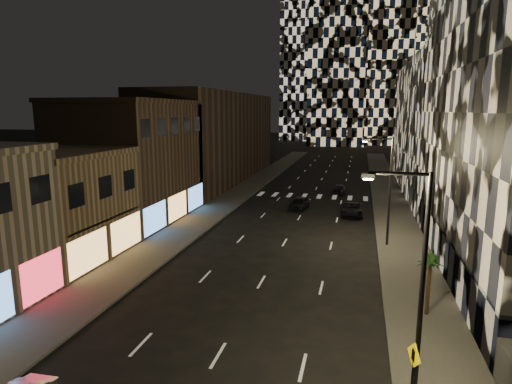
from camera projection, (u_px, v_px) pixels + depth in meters
The scene contains 16 objects.
sidewalk_left at pixel (240, 192), 59.62m from camera, with size 4.00×120.00×0.15m, color #47443F.
sidewalk_right at pixel (390, 199), 54.95m from camera, with size 4.00×120.00×0.15m, color #47443F.
curb_left at pixel (255, 193), 59.13m from camera, with size 0.20×120.00×0.15m, color #4C4C47.
curb_right at pixel (373, 198), 55.44m from camera, with size 0.20×120.00×0.15m, color #4C4C47.
retail_tan at pixel (49, 207), 32.86m from camera, with size 10.00×10.00×8.00m, color #886E52.
retail_brown at pixel (132, 162), 44.40m from camera, with size 10.00×15.00×12.00m, color #4C3A2B.
retail_filler_left at pixel (215, 137), 69.49m from camera, with size 10.00×40.00×14.00m, color #4C3A2B.
midrise_base at pixel (447, 253), 29.82m from camera, with size 0.60×25.00×3.00m, color #383838.
midrise_filler_right at pixel (468, 128), 57.61m from camera, with size 16.00×40.00×18.00m, color #232326.
streetlight_near at pixel (417, 271), 16.19m from camera, with size 2.55×0.25×9.00m.
streetlight_far at pixel (387, 184), 35.26m from camera, with size 2.55×0.25×9.00m.
car_dark_midlane at pixel (300, 203), 49.67m from camera, with size 1.69×4.19×1.43m, color black.
car_dark_oncoming at pixel (340, 189), 59.30m from camera, with size 1.70×4.19×1.22m, color black.
car_dark_rightlane at pixel (352, 210), 46.55m from camera, with size 2.28×4.95×1.37m, color black.
ped_sign at pixel (413, 366), 15.55m from camera, with size 0.37×0.94×2.95m.
palm_tree at pixel (430, 265), 23.33m from camera, with size 1.77×1.77×3.49m.
Camera 1 is at (6.08, -6.34, 11.34)m, focal length 30.00 mm.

